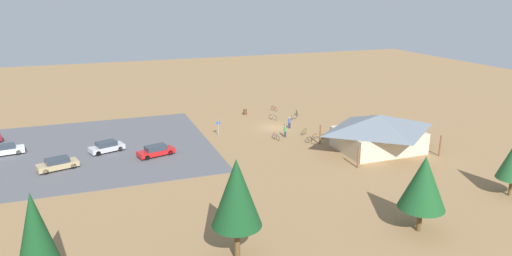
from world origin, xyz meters
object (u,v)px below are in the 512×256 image
at_px(bike_pavilion, 379,131).
at_px(bicycle_green_near_sign, 297,113).
at_px(lot_sign, 218,126).
at_px(pine_midwest, 35,229).
at_px(bicycle_black_edge_north, 310,141).
at_px(car_silver_far_end, 107,147).
at_px(pine_west, 424,183).
at_px(car_tan_inner_stall, 58,164).
at_px(bicycle_white_yard_front, 273,118).
at_px(bicycle_purple_back_row, 276,137).
at_px(bicycle_orange_mid_cluster, 318,136).
at_px(car_red_end_stall, 156,151).
at_px(bicycle_red_yard_left, 274,109).
at_px(trash_bin, 245,112).
at_px(bicycle_silver_trailside, 294,117).
at_px(visitor_at_bikes, 289,122).
at_px(visitor_crossing_yard, 285,131).
at_px(bicycle_yellow_by_bin, 304,132).
at_px(pine_center, 237,193).
at_px(car_white_mid_lot, 4,150).

distance_m(bike_pavilion, bicycle_green_near_sign, 19.87).
relative_size(lot_sign, pine_midwest, 0.29).
distance_m(bicycle_black_edge_north, car_silver_far_end, 26.69).
relative_size(pine_west, car_tan_inner_stall, 1.42).
distance_m(bicycle_black_edge_north, car_tan_inner_stall, 31.70).
bearing_deg(bicycle_white_yard_front, bicycle_purple_back_row, 69.99).
distance_m(bicycle_orange_mid_cluster, car_red_end_stall, 22.48).
height_order(lot_sign, bicycle_black_edge_north, lot_sign).
bearing_deg(bicycle_orange_mid_cluster, bicycle_black_edge_north, 37.79).
distance_m(bicycle_red_yard_left, bicycle_purple_back_row, 16.29).
bearing_deg(trash_bin, bicycle_silver_trailside, 139.27).
xyz_separation_m(bike_pavilion, pine_midwest, (38.51, 18.09, 2.53)).
height_order(bicycle_black_edge_north, visitor_at_bikes, visitor_at_bikes).
relative_size(trash_bin, lot_sign, 0.41).
xyz_separation_m(bike_pavilion, bicycle_white_yard_front, (7.18, -18.31, -2.24)).
bearing_deg(visitor_at_bikes, bicycle_black_edge_north, 87.52).
bearing_deg(bicycle_silver_trailside, bicycle_black_edge_north, 75.55).
bearing_deg(lot_sign, bicycle_green_near_sign, -156.84).
distance_m(pine_west, visitor_at_bikes, 32.58).
distance_m(bike_pavilion, visitor_crossing_yard, 13.01).
height_order(lot_sign, visitor_crossing_yard, lot_sign).
height_order(pine_west, bicycle_yellow_by_bin, pine_west).
bearing_deg(pine_center, car_red_end_stall, -84.57).
bearing_deg(trash_bin, car_white_mid_lot, 13.88).
xyz_separation_m(trash_bin, lot_sign, (7.40, 9.91, 0.96)).
bearing_deg(car_tan_inner_stall, bicycle_black_edge_north, 177.63).
height_order(pine_midwest, visitor_crossing_yard, pine_midwest).
distance_m(pine_west, bicycle_red_yard_left, 43.37).
distance_m(bicycle_green_near_sign, visitor_at_bikes, 7.90).
xyz_separation_m(pine_west, bicycle_yellow_by_bin, (-2.94, -28.45, -4.07)).
relative_size(bicycle_red_yard_left, car_silver_far_end, 0.35).
distance_m(pine_center, car_tan_inner_stall, 28.65).
xyz_separation_m(pine_center, car_silver_far_end, (8.12, -29.15, -4.74)).
bearing_deg(bicycle_orange_mid_cluster, trash_bin, -71.14).
height_order(bicycle_black_edge_north, bicycle_silver_trailside, bicycle_black_edge_north).
bearing_deg(bicycle_silver_trailside, pine_center, 59.29).
bearing_deg(bicycle_white_yard_front, bicycle_silver_trailside, 164.26).
relative_size(bicycle_silver_trailside, bicycle_orange_mid_cluster, 0.96).
height_order(bicycle_orange_mid_cluster, car_white_mid_lot, car_white_mid_lot).
bearing_deg(bicycle_purple_back_row, pine_west, 93.53).
distance_m(pine_center, bicycle_red_yard_left, 46.60).
bearing_deg(bicycle_silver_trailside, car_white_mid_lot, 4.27).
bearing_deg(car_silver_far_end, bicycle_orange_mid_cluster, 171.67).
bearing_deg(trash_bin, bicycle_purple_back_row, 88.39).
xyz_separation_m(pine_midwest, bicycle_purple_back_row, (-27.76, -26.59, -4.76)).
relative_size(pine_center, car_red_end_stall, 1.69).
xyz_separation_m(bicycle_red_yard_left, bicycle_silver_trailside, (-0.89, 6.29, -0.03)).
relative_size(trash_bin, pine_midwest, 0.12).
relative_size(pine_west, bicycle_red_yard_left, 4.24).
relative_size(bicycle_green_near_sign, car_red_end_stall, 0.33).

